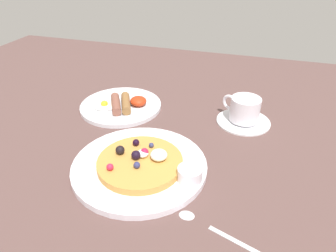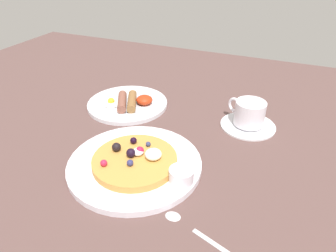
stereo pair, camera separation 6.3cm
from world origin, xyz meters
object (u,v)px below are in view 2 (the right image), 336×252
pancake_plate (135,164)px  coffee_saucer (248,125)px  coffee_cup (249,112)px  teaspoon (188,226)px  syrup_ramekin (181,175)px  breakfast_plate (128,104)px

pancake_plate → coffee_saucer: bearing=53.5°
coffee_cup → teaspoon: size_ratio=0.71×
syrup_ramekin → coffee_cup: 29.26cm
pancake_plate → syrup_ramekin: bearing=-9.6°
breakfast_plate → coffee_cup: (34.60, 2.16, 3.54)cm
breakfast_plate → coffee_cup: 34.85cm
pancake_plate → coffee_saucer: pancake_plate is taller
pancake_plate → coffee_cup: 32.68cm
breakfast_plate → coffee_cup: coffee_cup is taller
syrup_ramekin → coffee_cup: (7.81, 28.17, 1.23)cm
coffee_saucer → teaspoon: coffee_saucer is taller
coffee_saucer → teaspoon: (-3.37, -36.88, -0.20)cm
breakfast_plate → teaspoon: (31.39, -34.80, -0.32)cm
pancake_plate → coffee_saucer: (19.33, 26.17, -0.25)cm
pancake_plate → teaspoon: 19.23cm
pancake_plate → coffee_saucer: size_ratio=2.02×
syrup_ramekin → coffee_saucer: (7.97, 28.09, -2.43)cm
pancake_plate → breakfast_plate: size_ratio=1.23×
coffee_saucer → coffee_cup: size_ratio=1.38×
teaspoon → coffee_saucer: bearing=84.8°
coffee_cup → coffee_saucer: bearing=-26.5°
breakfast_plate → coffee_saucer: size_ratio=1.64×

